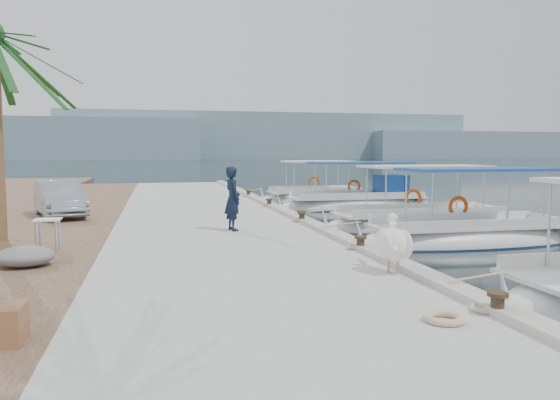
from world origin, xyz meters
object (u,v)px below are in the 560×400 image
object	(u,v)px
fishing_caique_c	(419,225)
fishing_caique_d	(358,205)
pelican	(393,243)
fisherman	(233,199)
fishing_caique_e	(314,200)
fishing_caique_b	(467,240)
parked_car	(60,199)

from	to	relation	value
fishing_caique_c	fishing_caique_d	world-z (taller)	same
pelican	fisherman	world-z (taller)	fisherman
fishing_caique_d	pelican	xyz separation A→B (m)	(-5.24, -15.35, 0.86)
fishing_caique_e	pelican	size ratio (longest dim) A/B	4.44
fishing_caique_b	fishing_caique_e	xyz separation A→B (m)	(-0.49, 14.10, 0.00)
fishing_caique_c	fishing_caique_e	size ratio (longest dim) A/B	1.20
fishing_caique_d	fishing_caique_e	xyz separation A→B (m)	(-1.05, 3.86, -0.06)
fishing_caique_e	fishing_caique_b	bearing A→B (deg)	-88.00
parked_car	fishing_caique_e	bearing A→B (deg)	19.05
fishing_caique_e	parked_car	world-z (taller)	fishing_caique_e
fishing_caique_d	fisherman	distance (m)	11.97
fishing_caique_c	parked_car	xyz separation A→B (m)	(-12.18, 2.29, 0.99)
fishing_caique_b	fishing_caique_c	world-z (taller)	same
fishing_caique_e	parked_car	bearing A→B (deg)	-143.43
fishing_caique_c	parked_car	bearing A→B (deg)	169.34
fishing_caique_d	fishing_caique_e	distance (m)	4.00
fishing_caique_d	fishing_caique_e	world-z (taller)	same
fisherman	fishing_caique_e	bearing A→B (deg)	-39.34
pelican	parked_car	xyz separation A→B (m)	(-7.39, 10.62, 0.07)
fishing_caique_d	fishing_caique_e	bearing A→B (deg)	105.15
fishing_caique_b	fishing_caique_d	distance (m)	10.25
fishing_caique_c	fisherman	world-z (taller)	fisherman
fishing_caique_b	pelican	bearing A→B (deg)	-132.49
fishing_caique_d	parked_car	xyz separation A→B (m)	(-12.63, -4.73, 0.93)
fishing_caique_c	parked_car	size ratio (longest dim) A/B	1.94
fisherman	parked_car	world-z (taller)	fisherman
fishing_caique_c	fishing_caique_e	distance (m)	10.90
fishing_caique_e	parked_car	distance (m)	14.46
fishing_caique_c	pelican	distance (m)	9.65
fishing_caique_c	parked_car	world-z (taller)	fishing_caique_c
fishing_caique_b	fisherman	xyz separation A→B (m)	(-6.79, 0.86, 1.27)
fishing_caique_b	fishing_caique_e	size ratio (longest dim) A/B	1.16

